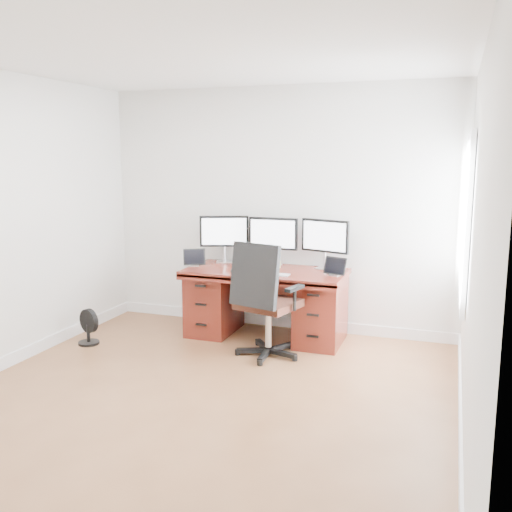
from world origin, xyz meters
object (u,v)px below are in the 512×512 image
(office_chair, at_px, (265,320))
(monitor_center, at_px, (273,235))
(floor_fan, at_px, (88,327))
(keyboard, at_px, (258,273))
(desk, at_px, (266,301))

(office_chair, height_order, monitor_center, monitor_center)
(floor_fan, bearing_deg, monitor_center, 51.86)
(office_chair, xyz_separation_m, keyboard, (-0.20, 0.35, 0.38))
(desk, height_order, monitor_center, monitor_center)
(desk, relative_size, monitor_center, 3.09)
(monitor_center, xyz_separation_m, keyboard, (-0.01, -0.49, -0.33))
(floor_fan, bearing_deg, keyboard, 38.68)
(desk, relative_size, floor_fan, 4.55)
(monitor_center, bearing_deg, keyboard, -90.90)
(office_chair, bearing_deg, floor_fan, -157.09)
(desk, bearing_deg, floor_fan, -153.29)
(desk, bearing_deg, monitor_center, 90.00)
(monitor_center, bearing_deg, office_chair, -77.16)
(monitor_center, distance_m, keyboard, 0.59)
(office_chair, bearing_deg, keyboard, 134.94)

